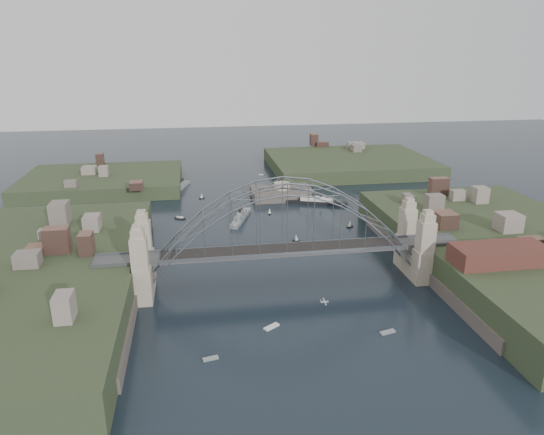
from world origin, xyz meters
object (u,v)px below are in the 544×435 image
at_px(bridge, 285,233).
at_px(ocean_liner, 317,202).
at_px(naval_cruiser_near, 241,217).
at_px(naval_cruiser_far, 183,186).
at_px(fort_island, 282,198).
at_px(wharf_shed, 499,254).

bearing_deg(bridge, ocean_liner, 69.11).
bearing_deg(naval_cruiser_near, naval_cruiser_far, 113.64).
relative_size(naval_cruiser_far, ocean_liner, 0.65).
distance_m(naval_cruiser_far, ocean_liner, 55.75).
bearing_deg(bridge, naval_cruiser_near, 96.79).
distance_m(fort_island, wharf_shed, 90.48).
bearing_deg(ocean_liner, naval_cruiser_far, 147.33).
height_order(bridge, naval_cruiser_near, bridge).
bearing_deg(naval_cruiser_far, ocean_liner, -32.67).
distance_m(bridge, naval_cruiser_near, 48.26).
bearing_deg(fort_island, ocean_liner, -45.18).
xyz_separation_m(wharf_shed, naval_cruiser_far, (-68.30, 103.39, -9.28)).
bearing_deg(naval_cruiser_near, bridge, -83.21).
xyz_separation_m(bridge, ocean_liner, (22.63, 59.30, -11.52)).
bearing_deg(ocean_liner, bridge, -110.89).
height_order(fort_island, naval_cruiser_near, fort_island).
height_order(wharf_shed, naval_cruiser_near, wharf_shed).
relative_size(wharf_shed, naval_cruiser_far, 1.48).
bearing_deg(naval_cruiser_far, naval_cruiser_near, -66.36).
xyz_separation_m(bridge, fort_island, (12.00, 70.00, -12.66)).
xyz_separation_m(naval_cruiser_far, ocean_liner, (46.93, -30.09, 0.09)).
distance_m(wharf_shed, naval_cruiser_far, 124.26).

